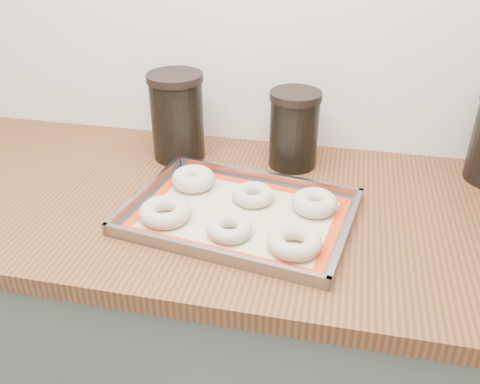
% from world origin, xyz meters
% --- Properties ---
extents(cabinet, '(3.00, 0.65, 0.86)m').
position_xyz_m(cabinet, '(0.00, 1.68, 0.43)').
color(cabinet, '#5B6156').
rests_on(cabinet, floor).
extents(countertop, '(3.06, 0.68, 0.04)m').
position_xyz_m(countertop, '(0.00, 1.68, 0.88)').
color(countertop, brown).
rests_on(countertop, cabinet).
extents(baking_tray, '(0.51, 0.40, 0.03)m').
position_xyz_m(baking_tray, '(-0.17, 1.61, 0.91)').
color(baking_tray, gray).
rests_on(baking_tray, countertop).
extents(baking_mat, '(0.46, 0.35, 0.00)m').
position_xyz_m(baking_mat, '(-0.17, 1.61, 0.90)').
color(baking_mat, '#C6B793').
rests_on(baking_mat, baking_tray).
extents(bagel_front_left, '(0.11, 0.11, 0.03)m').
position_xyz_m(bagel_front_left, '(-0.31, 1.56, 0.92)').
color(bagel_front_left, beige).
rests_on(bagel_front_left, baking_mat).
extents(bagel_front_mid, '(0.10, 0.10, 0.03)m').
position_xyz_m(bagel_front_mid, '(-0.17, 1.54, 0.92)').
color(bagel_front_mid, beige).
rests_on(bagel_front_mid, baking_mat).
extents(bagel_front_right, '(0.11, 0.11, 0.03)m').
position_xyz_m(bagel_front_right, '(-0.04, 1.52, 0.92)').
color(bagel_front_right, beige).
rests_on(bagel_front_right, baking_mat).
extents(bagel_back_left, '(0.12, 0.12, 0.04)m').
position_xyz_m(bagel_back_left, '(-0.30, 1.71, 0.92)').
color(bagel_back_left, beige).
rests_on(bagel_back_left, baking_mat).
extents(bagel_back_mid, '(0.12, 0.12, 0.03)m').
position_xyz_m(bagel_back_mid, '(-0.15, 1.67, 0.92)').
color(bagel_back_mid, beige).
rests_on(bagel_back_mid, baking_mat).
extents(bagel_back_right, '(0.10, 0.10, 0.04)m').
position_xyz_m(bagel_back_right, '(-0.01, 1.66, 0.92)').
color(bagel_back_right, beige).
rests_on(bagel_back_right, baking_mat).
extents(canister_left, '(0.14, 0.14, 0.22)m').
position_xyz_m(canister_left, '(-0.38, 1.86, 1.01)').
color(canister_left, black).
rests_on(canister_left, countertop).
extents(canister_mid, '(0.12, 0.12, 0.19)m').
position_xyz_m(canister_mid, '(-0.09, 1.88, 1.00)').
color(canister_mid, black).
rests_on(canister_mid, countertop).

